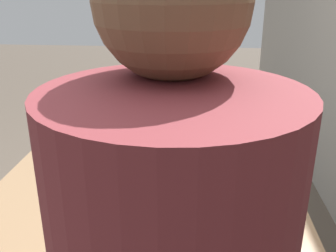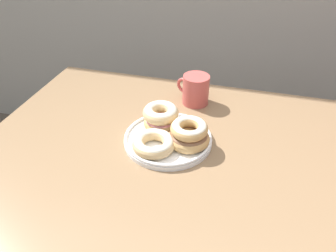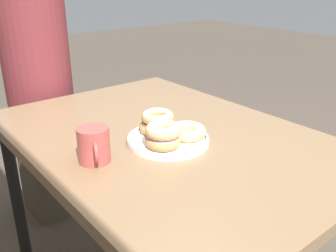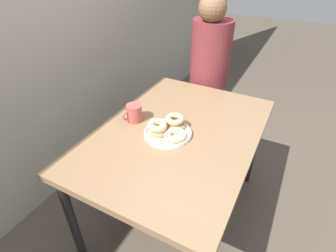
{
  "view_description": "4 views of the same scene",
  "coord_description": "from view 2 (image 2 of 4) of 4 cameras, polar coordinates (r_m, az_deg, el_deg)",
  "views": [
    {
      "loc": [
        1.25,
        0.29,
        1.31
      ],
      "look_at": [
        -0.06,
        0.17,
        0.81
      ],
      "focal_mm": 40.0,
      "sensor_mm": 36.0,
      "label": 1
    },
    {
      "loc": [
        0.15,
        -0.6,
        1.38
      ],
      "look_at": [
        -0.06,
        0.17,
        0.81
      ],
      "focal_mm": 35.0,
      "sensor_mm": 36.0,
      "label": 2
    },
    {
      "loc": [
        -0.94,
        0.89,
        1.28
      ],
      "look_at": [
        -0.06,
        0.17,
        0.81
      ],
      "focal_mm": 40.0,
      "sensor_mm": 36.0,
      "label": 3
    },
    {
      "loc": [
        -1.14,
        -0.4,
        1.65
      ],
      "look_at": [
        -0.06,
        0.17,
        0.81
      ],
      "focal_mm": 28.0,
      "sensor_mm": 36.0,
      "label": 4
    }
  ],
  "objects": [
    {
      "name": "dining_table",
      "position": [
        1.04,
        2.61,
        -7.52
      ],
      "size": [
        1.27,
        0.89,
        0.75
      ],
      "color": "#846647",
      "rests_on": "ground_plane"
    },
    {
      "name": "donut_plate",
      "position": [
        1.0,
        0.28,
        -1.07
      ],
      "size": [
        0.29,
        0.29,
        0.09
      ],
      "color": "white",
      "rests_on": "dining_table"
    },
    {
      "name": "coffee_mug",
      "position": [
        1.2,
        4.78,
        6.4
      ],
      "size": [
        0.13,
        0.1,
        0.11
      ],
      "color": "#B74C47",
      "rests_on": "dining_table"
    }
  ]
}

